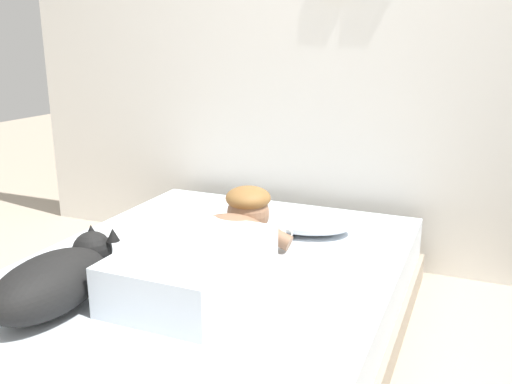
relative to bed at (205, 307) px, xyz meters
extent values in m
cube|color=silver|center=(0.31, 1.16, 1.08)|extent=(4.18, 0.10, 2.50)
cube|color=gray|center=(0.00, 0.00, -0.10)|extent=(1.53, 2.04, 0.14)
cube|color=silver|center=(0.00, 0.00, 0.07)|extent=(1.48, 1.98, 0.20)
ellipsoid|color=silver|center=(0.21, 0.58, 0.23)|extent=(0.52, 0.32, 0.11)
cube|color=silver|center=(0.06, -0.20, 0.27)|extent=(0.42, 0.64, 0.18)
ellipsoid|color=#8C664C|center=(0.06, 0.14, 0.29)|extent=(0.32, 0.20, 0.16)
sphere|color=#8C664C|center=(0.06, 0.30, 0.33)|extent=(0.19, 0.19, 0.19)
ellipsoid|color=olive|center=(0.06, 0.30, 0.40)|extent=(0.20, 0.20, 0.10)
cylinder|color=#8C664C|center=(-0.04, 0.28, 0.26)|extent=(0.23, 0.07, 0.14)
cylinder|color=#8C664C|center=(0.16, 0.28, 0.26)|extent=(0.23, 0.07, 0.14)
ellipsoid|color=black|center=(-0.30, -0.53, 0.28)|extent=(0.26, 0.48, 0.20)
sphere|color=black|center=(-0.33, -0.27, 0.30)|extent=(0.15, 0.15, 0.15)
cone|color=black|center=(-0.35, -0.25, 0.37)|extent=(0.05, 0.05, 0.05)
cone|color=black|center=(-0.25, -0.25, 0.37)|extent=(0.05, 0.05, 0.05)
cylinder|color=white|center=(0.15, 0.42, 0.21)|extent=(0.09, 0.09, 0.07)
torus|color=white|center=(0.21, 0.42, 0.21)|extent=(0.05, 0.01, 0.05)
cube|color=black|center=(0.23, -0.11, 0.18)|extent=(0.07, 0.14, 0.01)
camera|label=1|loc=(1.00, -1.80, 1.07)|focal=38.46mm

